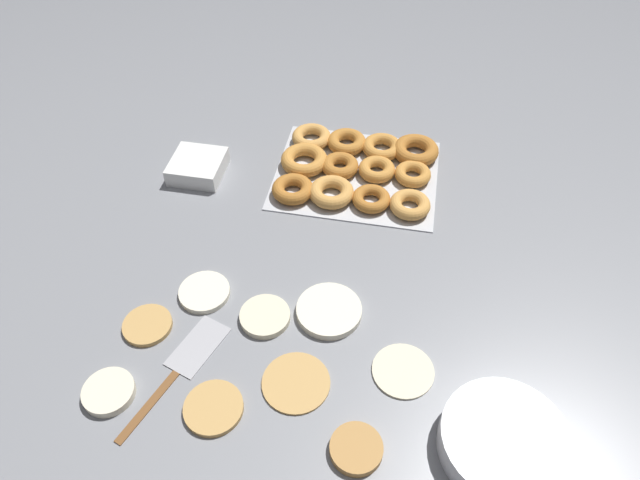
{
  "coord_description": "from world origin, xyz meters",
  "views": [
    {
      "loc": [
        -0.18,
        0.62,
        0.86
      ],
      "look_at": [
        -0.04,
        -0.13,
        0.04
      ],
      "focal_mm": 32.0,
      "sensor_mm": 36.0,
      "label": 1
    }
  ],
  "objects_px": {
    "pancake_0": "(265,316)",
    "container_stack": "(198,166)",
    "pancake_2": "(356,449)",
    "batter_bowl": "(503,442)",
    "pancake_3": "(403,370)",
    "spatula": "(188,358)",
    "pancake_5": "(204,292)",
    "pancake_1": "(213,408)",
    "pancake_8": "(109,392)",
    "pancake_7": "(147,325)",
    "pancake_4": "(329,311)",
    "pancake_6": "(296,382)",
    "donut_tray": "(356,168)"
  },
  "relations": [
    {
      "from": "pancake_0",
      "to": "pancake_1",
      "type": "relative_size",
      "value": 0.95
    },
    {
      "from": "pancake_4",
      "to": "pancake_7",
      "type": "distance_m",
      "value": 0.33
    },
    {
      "from": "pancake_2",
      "to": "pancake_7",
      "type": "relative_size",
      "value": 0.93
    },
    {
      "from": "pancake_4",
      "to": "pancake_1",
      "type": "bearing_deg",
      "value": 55.94
    },
    {
      "from": "spatula",
      "to": "pancake_5",
      "type": "bearing_deg",
      "value": 25.54
    },
    {
      "from": "pancake_2",
      "to": "pancake_7",
      "type": "height_order",
      "value": "pancake_2"
    },
    {
      "from": "pancake_3",
      "to": "pancake_4",
      "type": "distance_m",
      "value": 0.17
    },
    {
      "from": "pancake_4",
      "to": "pancake_7",
      "type": "bearing_deg",
      "value": 15.93
    },
    {
      "from": "pancake_1",
      "to": "pancake_3",
      "type": "distance_m",
      "value": 0.32
    },
    {
      "from": "pancake_3",
      "to": "pancake_8",
      "type": "height_order",
      "value": "pancake_8"
    },
    {
      "from": "pancake_0",
      "to": "pancake_5",
      "type": "relative_size",
      "value": 0.96
    },
    {
      "from": "pancake_3",
      "to": "donut_tray",
      "type": "relative_size",
      "value": 0.29
    },
    {
      "from": "pancake_6",
      "to": "pancake_4",
      "type": "bearing_deg",
      "value": -100.88
    },
    {
      "from": "pancake_0",
      "to": "pancake_8",
      "type": "height_order",
      "value": "pancake_8"
    },
    {
      "from": "pancake_5",
      "to": "pancake_6",
      "type": "relative_size",
      "value": 0.84
    },
    {
      "from": "pancake_5",
      "to": "pancake_7",
      "type": "xyz_separation_m",
      "value": [
        0.08,
        0.09,
        -0.0
      ]
    },
    {
      "from": "pancake_1",
      "to": "pancake_7",
      "type": "xyz_separation_m",
      "value": [
        0.17,
        -0.13,
        0.0
      ]
    },
    {
      "from": "donut_tray",
      "to": "spatula",
      "type": "relative_size",
      "value": 1.42
    },
    {
      "from": "pancake_0",
      "to": "pancake_2",
      "type": "height_order",
      "value": "pancake_2"
    },
    {
      "from": "pancake_4",
      "to": "pancake_5",
      "type": "height_order",
      "value": "pancake_4"
    },
    {
      "from": "pancake_1",
      "to": "pancake_7",
      "type": "bearing_deg",
      "value": -38.17
    },
    {
      "from": "pancake_5",
      "to": "batter_bowl",
      "type": "xyz_separation_m",
      "value": [
        -0.54,
        0.2,
        0.02
      ]
    },
    {
      "from": "pancake_4",
      "to": "donut_tray",
      "type": "distance_m",
      "value": 0.4
    },
    {
      "from": "pancake_1",
      "to": "spatula",
      "type": "distance_m",
      "value": 0.11
    },
    {
      "from": "pancake_5",
      "to": "container_stack",
      "type": "distance_m",
      "value": 0.35
    },
    {
      "from": "pancake_4",
      "to": "pancake_5",
      "type": "bearing_deg",
      "value": 0.07
    },
    {
      "from": "pancake_3",
      "to": "pancake_4",
      "type": "height_order",
      "value": "pancake_4"
    },
    {
      "from": "pancake_0",
      "to": "container_stack",
      "type": "bearing_deg",
      "value": -55.46
    },
    {
      "from": "pancake_3",
      "to": "donut_tray",
      "type": "xyz_separation_m",
      "value": [
        0.15,
        -0.49,
        0.01
      ]
    },
    {
      "from": "pancake_8",
      "to": "container_stack",
      "type": "height_order",
      "value": "container_stack"
    },
    {
      "from": "pancake_5",
      "to": "pancake_1",
      "type": "bearing_deg",
      "value": 112.03
    },
    {
      "from": "pancake_2",
      "to": "pancake_3",
      "type": "relative_size",
      "value": 0.78
    },
    {
      "from": "spatula",
      "to": "container_stack",
      "type": "bearing_deg",
      "value": 35.65
    },
    {
      "from": "pancake_4",
      "to": "container_stack",
      "type": "relative_size",
      "value": 1.03
    },
    {
      "from": "pancake_7",
      "to": "batter_bowl",
      "type": "xyz_separation_m",
      "value": [
        -0.62,
        0.11,
        0.02
      ]
    },
    {
      "from": "pancake_0",
      "to": "container_stack",
      "type": "xyz_separation_m",
      "value": [
        0.25,
        -0.36,
        0.01
      ]
    },
    {
      "from": "pancake_4",
      "to": "spatula",
      "type": "xyz_separation_m",
      "value": [
        0.22,
        0.14,
        -0.01
      ]
    },
    {
      "from": "pancake_2",
      "to": "batter_bowl",
      "type": "distance_m",
      "value": 0.22
    },
    {
      "from": "pancake_0",
      "to": "pancake_6",
      "type": "xyz_separation_m",
      "value": [
        -0.08,
        0.12,
        -0.0
      ]
    },
    {
      "from": "pancake_4",
      "to": "container_stack",
      "type": "distance_m",
      "value": 0.49
    },
    {
      "from": "pancake_2",
      "to": "spatula",
      "type": "distance_m",
      "value": 0.32
    },
    {
      "from": "spatula",
      "to": "pancake_1",
      "type": "bearing_deg",
      "value": -118.73
    },
    {
      "from": "pancake_0",
      "to": "pancake_4",
      "type": "height_order",
      "value": "pancake_4"
    },
    {
      "from": "pancake_7",
      "to": "donut_tray",
      "type": "xyz_separation_m",
      "value": [
        -0.3,
        -0.49,
        0.01
      ]
    },
    {
      "from": "pancake_0",
      "to": "batter_bowl",
      "type": "distance_m",
      "value": 0.45
    },
    {
      "from": "pancake_0",
      "to": "pancake_8",
      "type": "xyz_separation_m",
      "value": [
        0.21,
        0.19,
        0.0
      ]
    },
    {
      "from": "pancake_1",
      "to": "pancake_6",
      "type": "height_order",
      "value": "same"
    },
    {
      "from": "pancake_1",
      "to": "batter_bowl",
      "type": "height_order",
      "value": "batter_bowl"
    },
    {
      "from": "batter_bowl",
      "to": "container_stack",
      "type": "bearing_deg",
      "value": -38.66
    },
    {
      "from": "pancake_6",
      "to": "spatula",
      "type": "xyz_separation_m",
      "value": [
        0.19,
        -0.01,
        -0.0
      ]
    }
  ]
}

